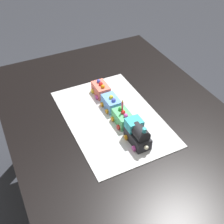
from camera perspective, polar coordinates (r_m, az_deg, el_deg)
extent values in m
plane|color=#2D3038|center=(1.89, 1.33, -18.14)|extent=(8.00, 8.00, 0.00)
cube|color=black|center=(1.33, 1.81, -1.79)|extent=(1.40, 1.00, 0.03)
cube|color=black|center=(2.16, 4.19, 4.80)|extent=(0.07, 0.07, 0.71)
cube|color=black|center=(1.96, -18.84, -2.07)|extent=(0.07, 0.07, 0.71)
cube|color=silver|center=(1.32, 0.00, -1.05)|extent=(0.60, 0.40, 0.00)
cube|color=#232328|center=(1.19, 5.07, -5.07)|extent=(0.12, 0.06, 0.05)
cylinder|color=#232328|center=(1.15, 5.58, -4.04)|extent=(0.08, 0.05, 0.05)
cube|color=#38B7C6|center=(1.18, 4.38, -2.40)|extent=(0.06, 0.06, 0.04)
cylinder|color=#38B7C6|center=(1.11, 6.41, -3.81)|extent=(0.02, 0.02, 0.03)
sphere|color=#F4EFCC|center=(1.15, 6.80, -7.00)|extent=(0.02, 0.02, 0.02)
cylinder|color=#4C59D8|center=(1.20, 7.35, -6.04)|extent=(0.02, 0.01, 0.02)
cylinder|color=red|center=(1.24, 5.69, -3.97)|extent=(0.02, 0.01, 0.02)
cylinder|color=#D84CB2|center=(1.17, 4.33, -7.20)|extent=(0.02, 0.01, 0.02)
cylinder|color=orange|center=(1.21, 2.74, -5.03)|extent=(0.02, 0.01, 0.02)
cube|color=#59CC7A|center=(1.27, 2.16, -1.20)|extent=(0.10, 0.06, 0.06)
cylinder|color=green|center=(1.28, 4.14, -2.03)|extent=(0.02, 0.01, 0.02)
cylinder|color=#4C59D8|center=(1.32, 2.98, -0.57)|extent=(0.02, 0.01, 0.02)
cylinder|color=red|center=(1.25, 1.27, -3.01)|extent=(0.02, 0.01, 0.02)
cylinder|color=orange|center=(1.29, 0.16, -1.49)|extent=(0.02, 0.01, 0.02)
sphere|color=red|center=(1.25, 2.20, -0.04)|extent=(0.02, 0.02, 0.02)
sphere|color=#D84CB2|center=(1.23, 2.74, -0.72)|extent=(0.02, 0.02, 0.02)
sphere|color=green|center=(1.27, 1.68, 0.62)|extent=(0.02, 0.02, 0.02)
cube|color=#669EEA|center=(1.35, -0.16, 1.81)|extent=(0.10, 0.06, 0.06)
cylinder|color=red|center=(1.36, 1.72, 1.02)|extent=(0.02, 0.01, 0.02)
cylinder|color=#4C59D8|center=(1.39, 0.69, 2.32)|extent=(0.02, 0.01, 0.02)
cylinder|color=orange|center=(1.33, -1.03, 0.15)|extent=(0.02, 0.01, 0.02)
cylinder|color=orange|center=(1.37, -2.01, 1.50)|extent=(0.02, 0.01, 0.02)
sphere|color=#4C59D8|center=(1.31, 0.32, 2.35)|extent=(0.02, 0.02, 0.02)
sphere|color=yellow|center=(1.33, -0.16, 2.95)|extent=(0.02, 0.02, 0.02)
cube|color=#F27260|center=(1.44, -2.21, 4.48)|extent=(0.10, 0.06, 0.06)
cylinder|color=#D84CB2|center=(1.44, -0.44, 3.72)|extent=(0.02, 0.01, 0.02)
cylinder|color=#4C59D8|center=(1.48, -1.36, 4.88)|extent=(0.02, 0.01, 0.02)
cylinder|color=#D84CB2|center=(1.42, -3.07, 2.95)|extent=(0.02, 0.01, 0.02)
cylinder|color=yellow|center=(1.46, -3.93, 4.14)|extent=(0.02, 0.01, 0.02)
sphere|color=#4C59D8|center=(1.44, -2.66, 6.10)|extent=(0.02, 0.02, 0.02)
sphere|color=red|center=(1.42, -2.25, 5.58)|extent=(0.02, 0.02, 0.02)
sphere|color=orange|center=(1.40, -1.82, 5.05)|extent=(0.02, 0.02, 0.02)
cylinder|color=#F24C59|center=(1.24, 2.07, 1.26)|extent=(0.01, 0.01, 0.04)
cone|color=yellow|center=(1.22, 2.10, 2.23)|extent=(0.01, 0.01, 0.01)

